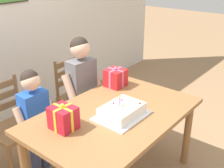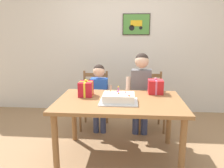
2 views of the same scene
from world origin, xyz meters
The scene contains 10 objects.
ground_plane centered at (0.00, 0.00, 0.00)m, with size 20.00×20.00×0.00m, color #997551.
back_wall centered at (0.00, 1.79, 1.30)m, with size 6.40×0.11×2.60m.
dining_table centered at (0.00, 0.00, 0.66)m, with size 1.51×0.98×0.75m.
birthday_cake centered at (-0.01, -0.09, 0.80)m, with size 0.44×0.34×0.19m.
gift_box_red_large centered at (0.46, 0.35, 0.84)m, with size 0.20×0.19×0.22m.
gift_box_beside_cake centered at (-0.44, 0.16, 0.84)m, with size 0.17×0.20×0.22m.
chair_left centered at (-0.46, 0.92, 0.47)m, with size 0.43×0.43×0.92m.
chair_right centered at (0.45, 0.92, 0.47)m, with size 0.45×0.45×0.92m.
child_older centered at (0.29, 0.68, 0.76)m, with size 0.47×0.27×1.25m.
child_younger centered at (-0.34, 0.68, 0.66)m, with size 0.39×0.23×1.08m.
Camera 2 is at (0.11, -2.56, 1.53)m, focal length 35.65 mm.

